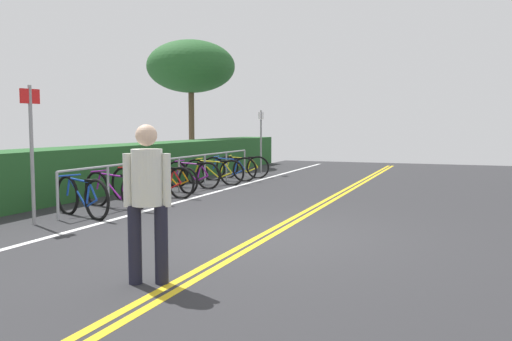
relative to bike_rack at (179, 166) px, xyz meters
The scene contains 19 objects.
ground_plane 5.73m from the bike_rack, 137.70° to the right, with size 32.91×10.07×0.05m, color #2B2B2D.
centre_line_yellow_inner 5.78m from the bike_rack, 137.11° to the right, with size 29.62×0.10×0.00m, color gold.
centre_line_yellow_outer 5.67m from the bike_rack, 138.30° to the right, with size 29.62×0.10×0.00m, color gold.
bike_lane_stripe_white 4.34m from the bike_rack, 168.38° to the right, with size 29.62×0.12×0.00m, color white.
bike_rack is the anchor object (origin of this frame).
bicycle_0 3.86m from the bike_rack, behind, with size 0.66×1.63×0.77m.
bicycle_1 2.79m from the bike_rack, behind, with size 0.58×1.80×0.76m.
bicycle_2 1.90m from the bike_rack, behind, with size 0.55×1.69×0.78m.
bicycle_3 1.01m from the bike_rack, behind, with size 0.46×1.70×0.76m.
bicycle_4 0.36m from the bike_rack, 112.14° to the left, with size 0.59×1.62×0.68m.
bicycle_5 0.96m from the bike_rack, ahead, with size 0.46×1.69×0.74m.
bicycle_6 1.84m from the bike_rack, ahead, with size 0.46×1.80×0.75m.
bicycle_7 2.88m from the bike_rack, ahead, with size 0.46×1.71×0.76m.
bicycle_8 3.85m from the bike_rack, ahead, with size 0.58×1.63×0.74m.
pedestrian 7.81m from the bike_rack, 153.24° to the right, with size 0.32×0.46×1.66m.
sign_post_near 4.83m from the bike_rack, behind, with size 0.36×0.09×2.30m.
sign_post_far 5.36m from the bike_rack, ahead, with size 0.36×0.06×2.14m.
hedge_backdrop 2.37m from the bike_rack, 50.76° to the left, with size 17.58×1.28×1.13m, color #235626.
tree_mid 9.27m from the bike_rack, 25.69° to the left, with size 3.53×3.53×5.04m.
Camera 1 is at (-7.50, -2.71, 1.65)m, focal length 37.86 mm.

